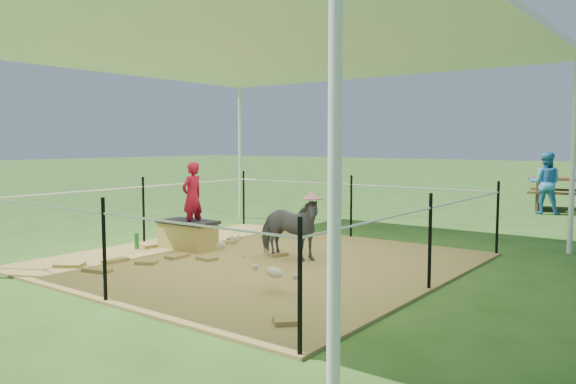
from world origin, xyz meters
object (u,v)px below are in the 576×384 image
Objects in this scene: green_bottle at (137,241)px; pony at (289,228)px; picnic_table_near at (573,194)px; straw_bale at (188,236)px; foal at (274,270)px; distant_person at (545,183)px; woman at (192,190)px.

green_bottle is 0.24× the size of pony.
straw_bale is at bearing -122.11° from picnic_table_near.
foal is 0.45× the size of picnic_table_near.
foal is 8.49m from distant_person.
green_bottle is at bearing -124.14° from picnic_table_near.
picnic_table_near is at bearing 107.21° from foal.
distant_person is (1.44, 7.13, 0.23)m from pony.
straw_bale is 7.98m from distant_person.
woman reaches higher than straw_bale.
distant_person is (2.91, 7.38, -0.20)m from woman.
pony is (1.47, 0.25, -0.44)m from woman.
green_bottle is 0.28× the size of foal.
woman is (0.10, 0.00, 0.66)m from straw_bale.
foal is 9.45m from picnic_table_near.
foal reaches higher than straw_bale.
foal is (2.29, -1.07, -0.61)m from woman.
woman reaches higher than green_bottle.
distant_person reaches higher than pony.
pony is at bearing 97.84° from woman.
green_bottle is 8.62m from distant_person.
woman is at bearing -121.52° from picnic_table_near.
pony is at bearing 144.88° from foal.
straw_bale is 3.60× the size of green_bottle.
woman is 8.96m from picnic_table_near.
distant_person reaches higher than green_bottle.
straw_bale is 0.85× the size of pony.
pony is 1.18× the size of foal.
distant_person is at bearing 109.01° from foal.
picnic_table_near is at bearing -17.88° from pony.
picnic_table_near is (3.93, 8.77, 0.23)m from green_bottle.
straw_bale is 0.45× the size of picnic_table_near.
foal reaches higher than green_bottle.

